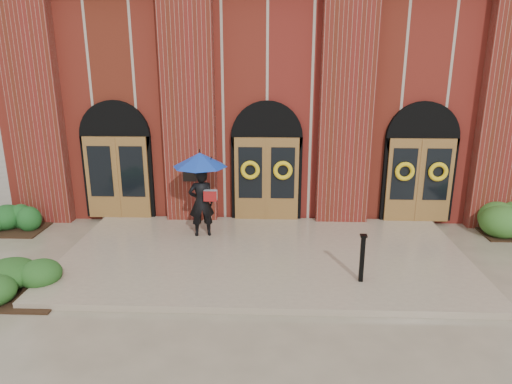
{
  "coord_description": "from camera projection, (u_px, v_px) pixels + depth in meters",
  "views": [
    {
      "loc": [
        0.18,
        -10.43,
        4.86
      ],
      "look_at": [
        -0.25,
        1.0,
        1.5
      ],
      "focal_mm": 32.0,
      "sensor_mm": 36.0,
      "label": 1
    }
  ],
  "objects": [
    {
      "name": "ground",
      "position": [
        264.0,
        261.0,
        11.38
      ],
      "size": [
        90.0,
        90.0,
        0.0
      ],
      "primitive_type": "plane",
      "color": "gray",
      "rests_on": "ground"
    },
    {
      "name": "metal_post",
      "position": [
        362.0,
        257.0,
        9.88
      ],
      "size": [
        0.15,
        0.15,
        1.09
      ],
      "rotation": [
        0.0,
        0.0,
        -0.06
      ],
      "color": "black",
      "rests_on": "landing"
    },
    {
      "name": "man_with_umbrella",
      "position": [
        201.0,
        178.0,
        12.2
      ],
      "size": [
        1.74,
        1.74,
        2.32
      ],
      "rotation": [
        0.0,
        0.0,
        3.36
      ],
      "color": "black",
      "rests_on": "landing"
    },
    {
      "name": "church_building",
      "position": [
        269.0,
        92.0,
        18.81
      ],
      "size": [
        16.2,
        12.53,
        7.0
      ],
      "color": "maroon",
      "rests_on": "ground"
    },
    {
      "name": "hedge_front_left",
      "position": [
        23.0,
        282.0,
        9.69
      ],
      "size": [
        1.6,
        1.37,
        0.57
      ],
      "primitive_type": "ellipsoid",
      "color": "#204A19",
      "rests_on": "ground"
    },
    {
      "name": "landing",
      "position": [
        265.0,
        256.0,
        11.5
      ],
      "size": [
        10.0,
        5.3,
        0.15
      ],
      "primitive_type": "cube",
      "color": "tan",
      "rests_on": "ground"
    }
  ]
}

